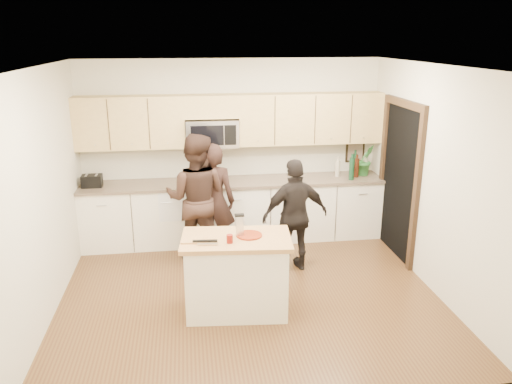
{
  "coord_description": "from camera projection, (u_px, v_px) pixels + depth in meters",
  "views": [
    {
      "loc": [
        -0.68,
        -5.44,
        3.02
      ],
      "look_at": [
        0.14,
        0.35,
        1.17
      ],
      "focal_mm": 35.0,
      "sensor_mm": 36.0,
      "label": 1
    }
  ],
  "objects": [
    {
      "name": "upper_cabinetry",
      "position": [
        235.0,
        119.0,
        7.32
      ],
      "size": [
        4.5,
        0.33,
        0.75
      ],
      "color": "tan",
      "rests_on": "ground"
    },
    {
      "name": "island",
      "position": [
        237.0,
        274.0,
        5.59
      ],
      "size": [
        1.26,
        0.81,
        0.9
      ],
      "rotation": [
        0.0,
        0.0,
        -0.09
      ],
      "color": "white",
      "rests_on": "ground"
    },
    {
      "name": "woman_center",
      "position": [
        196.0,
        198.0,
        6.78
      ],
      "size": [
        1.02,
        0.89,
        1.79
      ],
      "primitive_type": "imported",
      "rotation": [
        0.0,
        0.0,
        2.87
      ],
      "color": "black",
      "rests_on": "ground"
    },
    {
      "name": "dish_towel",
      "position": [
        170.0,
        196.0,
        7.18
      ],
      "size": [
        0.34,
        0.6,
        0.48
      ],
      "color": "white",
      "rests_on": "ground"
    },
    {
      "name": "doorway",
      "position": [
        399.0,
        175.0,
        6.93
      ],
      "size": [
        0.06,
        1.25,
        2.2
      ],
      "color": "black",
      "rests_on": "ground"
    },
    {
      "name": "framed_picture",
      "position": [
        355.0,
        150.0,
        7.88
      ],
      "size": [
        0.3,
        0.03,
        0.38
      ],
      "color": "black",
      "rests_on": "ground"
    },
    {
      "name": "toaster",
      "position": [
        92.0,
        181.0,
        7.13
      ],
      "size": [
        0.28,
        0.19,
        0.18
      ],
      "color": "black",
      "rests_on": "back_cabinetry"
    },
    {
      "name": "bottle_cluster",
      "position": [
        354.0,
        165.0,
        7.63
      ],
      "size": [
        0.54,
        0.37,
        0.4
      ],
      "color": "tan",
      "rests_on": "back_cabinetry"
    },
    {
      "name": "back_cabinetry",
      "position": [
        235.0,
        210.0,
        7.59
      ],
      "size": [
        4.5,
        0.66,
        0.94
      ],
      "color": "white",
      "rests_on": "ground"
    },
    {
      "name": "woman_left",
      "position": [
        214.0,
        201.0,
        6.91
      ],
      "size": [
        0.67,
        0.52,
        1.64
      ],
      "primitive_type": "imported",
      "rotation": [
        0.0,
        0.0,
        2.91
      ],
      "color": "black",
      "rests_on": "ground"
    },
    {
      "name": "floor",
      "position": [
        249.0,
        292.0,
        6.13
      ],
      "size": [
        4.5,
        4.5,
        0.0
      ],
      "primitive_type": "plane",
      "color": "brown",
      "rests_on": "ground"
    },
    {
      "name": "drink_glass",
      "position": [
        230.0,
        239.0,
        5.3
      ],
      "size": [
        0.07,
        0.07,
        0.09
      ],
      "primitive_type": "cylinder",
      "color": "maroon",
      "rests_on": "island"
    },
    {
      "name": "woman_right",
      "position": [
        295.0,
        216.0,
        6.52
      ],
      "size": [
        0.93,
        0.49,
        1.52
      ],
      "primitive_type": "imported",
      "rotation": [
        0.0,
        0.0,
        3.29
      ],
      "color": "black",
      "rests_on": "ground"
    },
    {
      "name": "microwave",
      "position": [
        212.0,
        133.0,
        7.29
      ],
      "size": [
        0.76,
        0.41,
        0.4
      ],
      "color": "silver",
      "rests_on": "ground"
    },
    {
      "name": "cutting_board",
      "position": [
        193.0,
        240.0,
        5.37
      ],
      "size": [
        0.27,
        0.22,
        0.02
      ],
      "primitive_type": "cube",
      "rotation": [
        0.0,
        0.0,
        -0.09
      ],
      "color": "tan",
      "rests_on": "island"
    },
    {
      "name": "orchid",
      "position": [
        366.0,
        160.0,
        7.67
      ],
      "size": [
        0.31,
        0.27,
        0.48
      ],
      "primitive_type": "imported",
      "rotation": [
        0.0,
        0.0,
        0.25
      ],
      "color": "#2E7330",
      "rests_on": "back_cabinetry"
    },
    {
      "name": "room_shell",
      "position": [
        248.0,
        155.0,
        5.61
      ],
      "size": [
        4.52,
        4.02,
        2.71
      ],
      "color": "beige",
      "rests_on": "ground"
    },
    {
      "name": "box_grater",
      "position": [
        240.0,
        224.0,
        5.47
      ],
      "size": [
        0.1,
        0.07,
        0.23
      ],
      "color": "silver",
      "rests_on": "red_plate"
    },
    {
      "name": "tongs",
      "position": [
        205.0,
        241.0,
        5.3
      ],
      "size": [
        0.26,
        0.06,
        0.02
      ],
      "primitive_type": "cube",
      "rotation": [
        0.0,
        0.0,
        -0.09
      ],
      "color": "black",
      "rests_on": "cutting_board"
    },
    {
      "name": "knife",
      "position": [
        207.0,
        244.0,
        5.25
      ],
      "size": [
        0.22,
        0.04,
        0.01
      ],
      "primitive_type": "cube",
      "rotation": [
        0.0,
        0.0,
        -0.09
      ],
      "color": "silver",
      "rests_on": "cutting_board"
    },
    {
      "name": "red_plate",
      "position": [
        249.0,
        235.0,
        5.5
      ],
      "size": [
        0.28,
        0.28,
        0.02
      ],
      "primitive_type": "cylinder",
      "color": "maroon",
      "rests_on": "island"
    }
  ]
}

